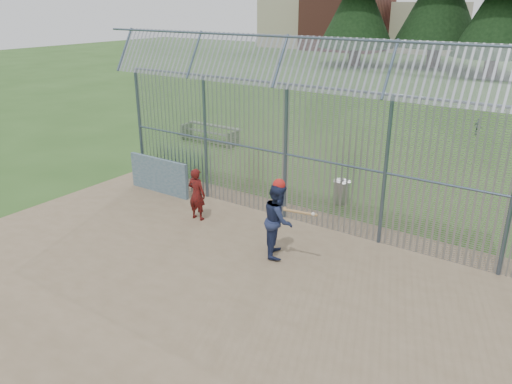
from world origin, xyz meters
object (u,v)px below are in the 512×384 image
Objects in this scene: onlooker at (197,194)px; batter at (278,220)px; bleacher at (210,133)px; trash_can at (341,192)px; dugout_wall at (159,175)px.

batter is at bearing 167.44° from onlooker.
onlooker is 0.53× the size of bleacher.
trash_can is 8.91m from bleacher.
trash_can reaches higher than bleacher.
dugout_wall is 2.72m from onlooker.
onlooker is 8.78m from bleacher.
dugout_wall is at bearing -154.22° from trash_can.
batter is at bearing -41.71° from bleacher.
batter is (5.70, -1.51, 0.36)m from dugout_wall.
batter reaches higher than onlooker.
batter is 2.34× the size of trash_can.
trash_can is 0.27× the size of bleacher.
onlooker is (-3.17, 0.53, -0.17)m from batter.
trash_can is (5.50, 2.66, -0.24)m from dugout_wall.
bleacher is at bearing 114.49° from dugout_wall.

